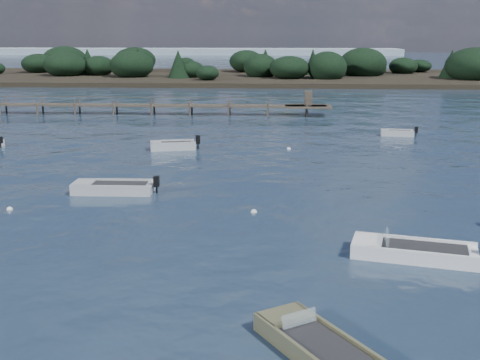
# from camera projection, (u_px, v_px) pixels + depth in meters

# --- Properties ---
(ground) EXTENTS (400.00, 400.00, 0.00)m
(ground) POSITION_uv_depth(u_px,v_px,m) (272.00, 103.00, 77.83)
(ground) COLOR #18273A
(ground) RESTS_ON ground
(dinghy_mid_grey) EXTENTS (4.91, 1.78, 1.24)m
(dinghy_mid_grey) POSITION_uv_depth(u_px,v_px,m) (113.00, 190.00, 34.32)
(dinghy_mid_grey) COLOR #A4A8AB
(dinghy_mid_grey) RESTS_ON ground
(tender_far_white) EXTENTS (3.96, 2.12, 1.33)m
(tender_far_white) POSITION_uv_depth(u_px,v_px,m) (173.00, 147.00, 46.88)
(tender_far_white) COLOR #A4A8AB
(tender_far_white) RESTS_ON ground
(tender_far_grey_b) EXTENTS (3.19, 1.43, 1.08)m
(tender_far_grey_b) POSITION_uv_depth(u_px,v_px,m) (397.00, 134.00, 53.10)
(tender_far_grey_b) COLOR #A4A8AB
(tender_far_grey_b) RESTS_ON ground
(dinghy_near_olive) EXTENTS (3.82, 4.65, 1.17)m
(dinghy_near_olive) POSITION_uv_depth(u_px,v_px,m) (319.00, 350.00, 17.03)
(dinghy_near_olive) COLOR #706F4B
(dinghy_near_olive) RESTS_ON ground
(dinghy_mid_white_a) EXTENTS (5.40, 2.95, 1.24)m
(dinghy_mid_white_a) POSITION_uv_depth(u_px,v_px,m) (413.00, 254.00, 24.42)
(dinghy_mid_white_a) COLOR white
(dinghy_mid_white_a) RESTS_ON ground
(buoy_c) EXTENTS (0.32, 0.32, 0.32)m
(buoy_c) POSITION_uv_depth(u_px,v_px,m) (10.00, 210.00, 31.03)
(buoy_c) COLOR white
(buoy_c) RESTS_ON ground
(buoy_e) EXTENTS (0.32, 0.32, 0.32)m
(buoy_e) POSITION_uv_depth(u_px,v_px,m) (289.00, 149.00, 47.09)
(buoy_e) COLOR white
(buoy_e) RESTS_ON ground
(buoy_extra_a) EXTENTS (0.32, 0.32, 0.32)m
(buoy_extra_a) POSITION_uv_depth(u_px,v_px,m) (254.00, 212.00, 30.58)
(buoy_extra_a) COLOR white
(buoy_extra_a) RESTS_ON ground
(jetty) EXTENTS (64.50, 3.20, 3.40)m
(jetty) POSITION_uv_depth(u_px,v_px,m) (77.00, 105.00, 67.13)
(jetty) COLOR #473E34
(jetty) RESTS_ON ground
(far_headland) EXTENTS (190.00, 40.00, 5.80)m
(far_headland) POSITION_uv_depth(u_px,v_px,m) (404.00, 69.00, 114.77)
(far_headland) COLOR black
(far_headland) RESTS_ON ground
(distant_haze) EXTENTS (280.00, 20.00, 2.40)m
(distant_haze) POSITION_uv_depth(u_px,v_px,m) (55.00, 54.00, 247.50)
(distant_haze) COLOR #889EA9
(distant_haze) RESTS_ON ground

